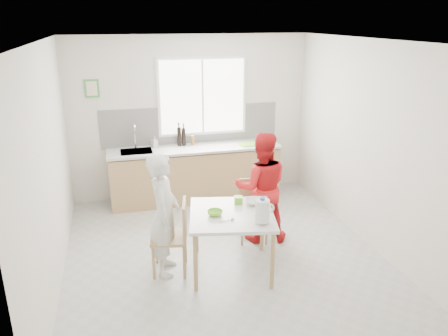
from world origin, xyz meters
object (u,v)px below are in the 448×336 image
at_px(bowl_green, 215,213).
at_px(milk_jug, 263,210).
at_px(dining_table, 232,219).
at_px(wine_bottle_b, 184,137).
at_px(chair_left, 175,234).
at_px(wine_bottle_a, 179,136).
at_px(person_white, 164,215).
at_px(bowl_white, 255,202).
at_px(person_red, 261,187).
at_px(chair_far, 253,207).

height_order(bowl_green, milk_jug, milk_jug).
height_order(dining_table, wine_bottle_b, wine_bottle_b).
bearing_deg(bowl_green, wine_bottle_b, 89.00).
height_order(dining_table, bowl_green, bowl_green).
height_order(chair_left, wine_bottle_a, wine_bottle_a).
distance_m(person_white, wine_bottle_b, 2.38).
height_order(dining_table, bowl_white, bowl_white).
height_order(milk_jug, wine_bottle_b, wine_bottle_b).
height_order(person_white, bowl_green, person_white).
bearing_deg(wine_bottle_a, chair_left, -100.49).
relative_size(chair_left, wine_bottle_b, 3.04).
xyz_separation_m(person_white, person_red, (1.38, 0.51, 0.01)).
distance_m(dining_table, wine_bottle_a, 2.48).
xyz_separation_m(chair_far, person_white, (-1.29, -0.57, 0.29)).
bearing_deg(milk_jug, chair_left, 164.48).
bearing_deg(wine_bottle_a, person_white, -103.30).
height_order(chair_far, wine_bottle_a, wine_bottle_a).
bearing_deg(person_red, chair_far, -22.15).
xyz_separation_m(chair_far, person_red, (0.09, -0.06, 0.30)).
bearing_deg(person_white, milk_jug, -103.99).
bearing_deg(chair_left, milk_jug, 74.48).
relative_size(person_red, wine_bottle_b, 5.11).
bearing_deg(milk_jug, bowl_white, 92.63).
xyz_separation_m(person_white, bowl_green, (0.57, -0.17, 0.03)).
relative_size(dining_table, wine_bottle_a, 3.62).
bearing_deg(wine_bottle_b, chair_far, -68.67).
xyz_separation_m(chair_left, milk_jug, (0.93, -0.47, 0.41)).
bearing_deg(chair_far, bowl_white, -95.07).
bearing_deg(wine_bottle_a, person_red, -64.69).
bearing_deg(person_red, wine_bottle_b, -55.33).
bearing_deg(bowl_white, bowl_green, -160.52).
distance_m(chair_left, chair_far, 1.31).
bearing_deg(person_red, dining_table, 59.74).
distance_m(chair_left, wine_bottle_b, 2.43).
xyz_separation_m(chair_left, person_red, (1.26, 0.53, 0.27)).
xyz_separation_m(bowl_green, wine_bottle_a, (-0.04, 2.45, 0.29)).
bearing_deg(bowl_white, chair_left, -177.18).
relative_size(person_red, bowl_white, 6.39).
bearing_deg(chair_far, person_white, -144.63).
bearing_deg(bowl_green, bowl_white, 19.48).
distance_m(dining_table, bowl_white, 0.41).
bearing_deg(person_white, wine_bottle_b, -3.66).
xyz_separation_m(dining_table, person_red, (0.60, 0.67, 0.09)).
relative_size(bowl_green, wine_bottle_a, 0.56).
relative_size(chair_left, wine_bottle_a, 2.85).
bearing_deg(dining_table, milk_jug, -52.20).
height_order(chair_far, milk_jug, milk_jug).
distance_m(dining_table, bowl_green, 0.23).
relative_size(bowl_white, wine_bottle_b, 0.80).
xyz_separation_m(person_red, bowl_green, (-0.80, -0.68, 0.02)).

